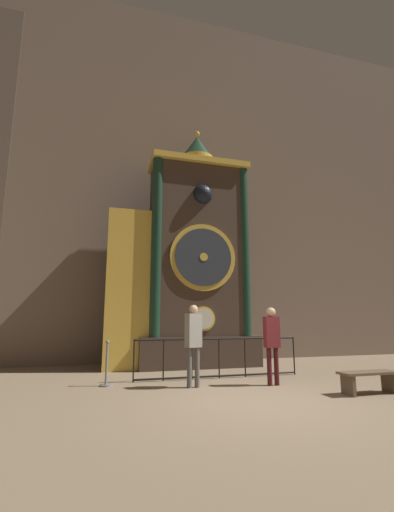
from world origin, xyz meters
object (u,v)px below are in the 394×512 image
at_px(clock_tower, 185,262).
at_px(visitor_bench, 369,378).
at_px(stanchion_post, 106,371).
at_px(visitor_far, 272,337).
at_px(visitor_near, 193,337).

relative_size(clock_tower, visitor_bench, 6.53).
bearing_deg(stanchion_post, clock_tower, 46.29).
distance_m(visitor_far, stanchion_post, 3.90).
height_order(visitor_far, stanchion_post, visitor_far).
xyz_separation_m(clock_tower, visitor_near, (-0.61, -3.32, -2.29)).
bearing_deg(visitor_near, visitor_far, -24.52).
bearing_deg(visitor_far, clock_tower, 113.01).
distance_m(visitor_near, visitor_bench, 3.74).
height_order(clock_tower, stanchion_post, clock_tower).
bearing_deg(clock_tower, visitor_near, -100.49).
distance_m(clock_tower, visitor_far, 4.42).
relative_size(stanchion_post, visitor_bench, 0.81).
bearing_deg(stanchion_post, visitor_near, -21.11).
bearing_deg(visitor_near, stanchion_post, 142.08).
relative_size(visitor_far, visitor_bench, 1.40).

